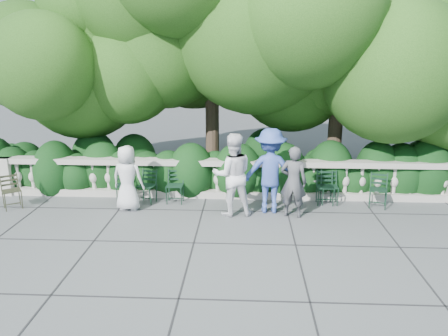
{
  "coord_description": "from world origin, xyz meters",
  "views": [
    {
      "loc": [
        0.49,
        -8.87,
        3.69
      ],
      "look_at": [
        0.0,
        1.0,
        1.0
      ],
      "focal_mm": 35.0,
      "sensor_mm": 36.0,
      "label": 1
    }
  ],
  "objects_px": {
    "chair_b": "(174,205)",
    "chair_e": "(377,209)",
    "person_woman_grey": "(293,182)",
    "person_casual_man": "(233,175)",
    "chair_c": "(145,205)",
    "chair_weathered": "(15,210)",
    "chair_a": "(125,204)",
    "person_businessman": "(128,178)",
    "chair_d": "(325,206)",
    "person_older_blue": "(270,171)",
    "chair_f": "(329,206)"
  },
  "relations": [
    {
      "from": "chair_a",
      "to": "chair_d",
      "type": "height_order",
      "value": "same"
    },
    {
      "from": "chair_c",
      "to": "chair_d",
      "type": "xyz_separation_m",
      "value": [
        4.42,
        0.11,
        0.0
      ]
    },
    {
      "from": "chair_e",
      "to": "person_casual_man",
      "type": "bearing_deg",
      "value": -156.63
    },
    {
      "from": "chair_d",
      "to": "chair_e",
      "type": "relative_size",
      "value": 1.0
    },
    {
      "from": "chair_b",
      "to": "person_businessman",
      "type": "bearing_deg",
      "value": -159.3
    },
    {
      "from": "chair_f",
      "to": "person_older_blue",
      "type": "relative_size",
      "value": 0.42
    },
    {
      "from": "person_woman_grey",
      "to": "person_older_blue",
      "type": "xyz_separation_m",
      "value": [
        -0.51,
        0.29,
        0.17
      ]
    },
    {
      "from": "chair_weathered",
      "to": "chair_e",
      "type": "bearing_deg",
      "value": -33.18
    },
    {
      "from": "chair_f",
      "to": "chair_weathered",
      "type": "xyz_separation_m",
      "value": [
        -7.53,
        -0.68,
        0.0
      ]
    },
    {
      "from": "chair_weathered",
      "to": "person_older_blue",
      "type": "relative_size",
      "value": 0.42
    },
    {
      "from": "chair_d",
      "to": "person_businessman",
      "type": "distance_m",
      "value": 4.8
    },
    {
      "from": "person_woman_grey",
      "to": "chair_weathered",
      "type": "bearing_deg",
      "value": 13.54
    },
    {
      "from": "person_businessman",
      "to": "person_woman_grey",
      "type": "relative_size",
      "value": 0.95
    },
    {
      "from": "chair_d",
      "to": "chair_weathered",
      "type": "xyz_separation_m",
      "value": [
        -7.42,
        -0.65,
        0.0
      ]
    },
    {
      "from": "person_older_blue",
      "to": "chair_weathered",
      "type": "bearing_deg",
      "value": 2.93
    },
    {
      "from": "chair_d",
      "to": "chair_b",
      "type": "bearing_deg",
      "value": -177.96
    },
    {
      "from": "person_woman_grey",
      "to": "person_older_blue",
      "type": "bearing_deg",
      "value": -15.97
    },
    {
      "from": "chair_b",
      "to": "chair_c",
      "type": "bearing_deg",
      "value": -176.01
    },
    {
      "from": "chair_d",
      "to": "chair_e",
      "type": "bearing_deg",
      "value": -5.92
    },
    {
      "from": "chair_b",
      "to": "chair_c",
      "type": "distance_m",
      "value": 0.73
    },
    {
      "from": "person_casual_man",
      "to": "chair_c",
      "type": "bearing_deg",
      "value": -22.74
    },
    {
      "from": "chair_weathered",
      "to": "person_businessman",
      "type": "distance_m",
      "value": 2.83
    },
    {
      "from": "chair_f",
      "to": "chair_weathered",
      "type": "distance_m",
      "value": 7.56
    },
    {
      "from": "chair_c",
      "to": "chair_d",
      "type": "relative_size",
      "value": 1.0
    },
    {
      "from": "chair_c",
      "to": "chair_weathered",
      "type": "xyz_separation_m",
      "value": [
        -3.0,
        -0.53,
        0.0
      ]
    },
    {
      "from": "chair_c",
      "to": "person_businessman",
      "type": "distance_m",
      "value": 0.89
    },
    {
      "from": "person_older_blue",
      "to": "chair_f",
      "type": "bearing_deg",
      "value": -163.25
    },
    {
      "from": "chair_f",
      "to": "chair_b",
      "type": "bearing_deg",
      "value": -177.49
    },
    {
      "from": "chair_e",
      "to": "person_woman_grey",
      "type": "xyz_separation_m",
      "value": [
        -2.08,
        -0.55,
        0.82
      ]
    },
    {
      "from": "chair_b",
      "to": "chair_e",
      "type": "height_order",
      "value": "same"
    },
    {
      "from": "person_older_blue",
      "to": "chair_c",
      "type": "bearing_deg",
      "value": -4.8
    },
    {
      "from": "chair_e",
      "to": "chair_weathered",
      "type": "distance_m",
      "value": 8.64
    },
    {
      "from": "chair_a",
      "to": "chair_f",
      "type": "height_order",
      "value": "same"
    },
    {
      "from": "chair_a",
      "to": "chair_d",
      "type": "bearing_deg",
      "value": -17.33
    },
    {
      "from": "chair_weathered",
      "to": "person_casual_man",
      "type": "relative_size",
      "value": 0.44
    },
    {
      "from": "chair_a",
      "to": "person_older_blue",
      "type": "height_order",
      "value": "person_older_blue"
    },
    {
      "from": "chair_b",
      "to": "chair_d",
      "type": "distance_m",
      "value": 3.69
    },
    {
      "from": "chair_b",
      "to": "person_casual_man",
      "type": "relative_size",
      "value": 0.44
    },
    {
      "from": "person_woman_grey",
      "to": "person_casual_man",
      "type": "xyz_separation_m",
      "value": [
        -1.37,
        0.06,
        0.13
      ]
    },
    {
      "from": "person_older_blue",
      "to": "chair_a",
      "type": "bearing_deg",
      "value": -4.49
    },
    {
      "from": "chair_c",
      "to": "chair_f",
      "type": "height_order",
      "value": "same"
    },
    {
      "from": "chair_d",
      "to": "chair_c",
      "type": "bearing_deg",
      "value": -177.6
    },
    {
      "from": "chair_a",
      "to": "person_businessman",
      "type": "distance_m",
      "value": 0.88
    },
    {
      "from": "chair_e",
      "to": "person_businessman",
      "type": "xyz_separation_m",
      "value": [
        -5.92,
        -0.3,
        0.78
      ]
    },
    {
      "from": "chair_e",
      "to": "chair_weathered",
      "type": "relative_size",
      "value": 1.0
    },
    {
      "from": "chair_d",
      "to": "chair_f",
      "type": "relative_size",
      "value": 1.0
    },
    {
      "from": "chair_d",
      "to": "chair_weathered",
      "type": "distance_m",
      "value": 7.45
    },
    {
      "from": "chair_d",
      "to": "person_older_blue",
      "type": "distance_m",
      "value": 1.75
    },
    {
      "from": "chair_d",
      "to": "person_older_blue",
      "type": "relative_size",
      "value": 0.42
    },
    {
      "from": "person_businessman",
      "to": "person_casual_man",
      "type": "xyz_separation_m",
      "value": [
        2.47,
        -0.19,
        0.17
      ]
    }
  ]
}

